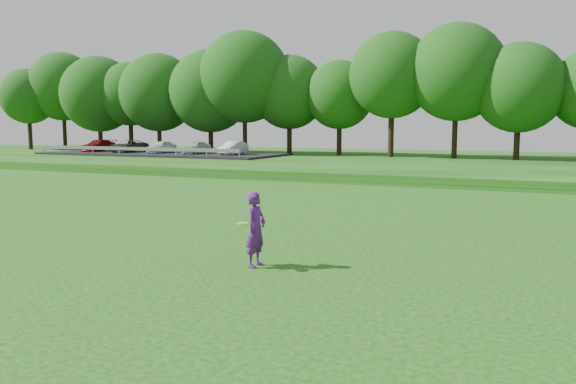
% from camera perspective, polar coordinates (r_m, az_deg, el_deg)
% --- Properties ---
extents(ground, '(140.00, 140.00, 0.00)m').
position_cam_1_polar(ground, '(15.43, -15.73, -5.87)').
color(ground, '#0E450D').
rests_on(ground, ground).
extents(berm, '(130.00, 30.00, 0.60)m').
position_cam_1_polar(berm, '(46.59, 12.38, 2.81)').
color(berm, '#0E450D').
rests_on(berm, ground).
extents(walking_path, '(130.00, 1.60, 0.04)m').
position_cam_1_polar(walking_path, '(33.11, 7.21, 0.93)').
color(walking_path, gray).
rests_on(walking_path, ground).
extents(treeline, '(104.00, 7.00, 15.00)m').
position_cam_1_polar(treeline, '(50.65, 13.58, 11.91)').
color(treeline, '#1B4610').
rests_on(treeline, berm).
extents(parking_lot, '(24.00, 9.00, 1.38)m').
position_cam_1_polar(parking_lot, '(56.05, -13.24, 4.16)').
color(parking_lot, black).
rests_on(parking_lot, berm).
extents(woman, '(0.47, 0.87, 1.78)m').
position_cam_1_polar(woman, '(13.17, -3.29, -3.81)').
color(woman, '#5B1A79').
rests_on(woman, ground).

